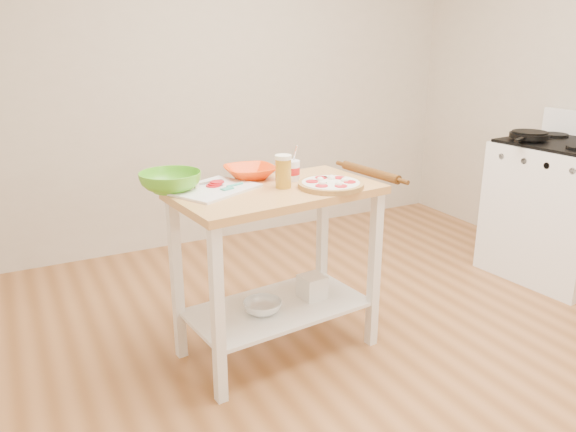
# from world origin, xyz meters

# --- Properties ---
(room_shell) EXTENTS (4.04, 4.54, 2.74)m
(room_shell) POSITION_xyz_m (0.00, 0.00, 1.35)
(room_shell) COLOR #A46B3C
(room_shell) RESTS_ON ground
(prep_island) EXTENTS (1.06, 0.65, 0.90)m
(prep_island) POSITION_xyz_m (-0.48, 0.45, 0.64)
(prep_island) COLOR tan
(prep_island) RESTS_ON ground
(gas_stove) EXTENTS (0.72, 0.82, 1.11)m
(gas_stove) POSITION_xyz_m (1.67, 0.47, 0.47)
(gas_stove) COLOR white
(gas_stove) RESTS_ON ground
(skillet) EXTENTS (0.39, 0.26, 0.03)m
(skillet) POSITION_xyz_m (1.49, 0.63, 0.98)
(skillet) COLOR black
(skillet) RESTS_ON gas_stove
(pizza) EXTENTS (0.33, 0.33, 0.05)m
(pizza) POSITION_xyz_m (-0.23, 0.35, 0.92)
(pizza) COLOR tan
(pizza) RESTS_ON prep_island
(cutting_board) EXTENTS (0.49, 0.45, 0.04)m
(cutting_board) POSITION_xyz_m (-0.77, 0.57, 0.91)
(cutting_board) COLOR white
(cutting_board) RESTS_ON prep_island
(spatula) EXTENTS (0.14, 0.09, 0.01)m
(spatula) POSITION_xyz_m (-0.68, 0.53, 0.92)
(spatula) COLOR #3DB59F
(spatula) RESTS_ON cutting_board
(knife) EXTENTS (0.26, 0.09, 0.01)m
(knife) POSITION_xyz_m (-0.84, 0.63, 0.92)
(knife) COLOR silver
(knife) RESTS_ON cutting_board
(orange_bowl) EXTENTS (0.28, 0.28, 0.06)m
(orange_bowl) POSITION_xyz_m (-0.51, 0.70, 0.93)
(orange_bowl) COLOR #FF4207
(orange_bowl) RESTS_ON prep_island
(green_bowl) EXTENTS (0.30, 0.30, 0.09)m
(green_bowl) POSITION_xyz_m (-0.95, 0.65, 0.95)
(green_bowl) COLOR #53AF21
(green_bowl) RESTS_ON prep_island
(beer_pint) EXTENTS (0.08, 0.08, 0.16)m
(beer_pint) POSITION_xyz_m (-0.44, 0.45, 0.98)
(beer_pint) COLOR #B98A23
(beer_pint) RESTS_ON prep_island
(yogurt_tub) EXTENTS (0.09, 0.09, 0.19)m
(yogurt_tub) POSITION_xyz_m (-0.34, 0.56, 0.95)
(yogurt_tub) COLOR white
(yogurt_tub) RESTS_ON prep_island
(rolling_pin) EXTENTS (0.10, 0.42, 0.05)m
(rolling_pin) POSITION_xyz_m (0.06, 0.43, 0.92)
(rolling_pin) COLOR #593514
(rolling_pin) RESTS_ON prep_island
(shelf_glass_bowl) EXTENTS (0.25, 0.25, 0.06)m
(shelf_glass_bowl) POSITION_xyz_m (-0.58, 0.42, 0.29)
(shelf_glass_bowl) COLOR silver
(shelf_glass_bowl) RESTS_ON prep_island
(shelf_bin) EXTENTS (0.14, 0.14, 0.13)m
(shelf_bin) POSITION_xyz_m (-0.27, 0.46, 0.32)
(shelf_bin) COLOR white
(shelf_bin) RESTS_ON prep_island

